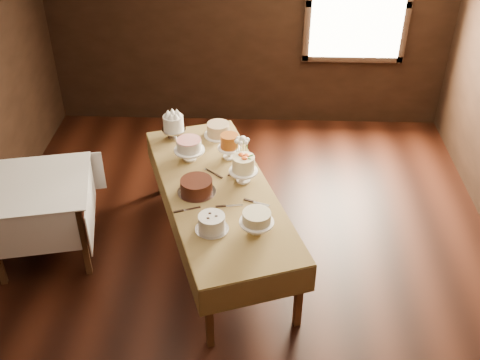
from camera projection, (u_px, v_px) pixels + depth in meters
name	position (u px, v px, depth m)	size (l,w,h in m)	color
floor	(239.00, 276.00, 5.29)	(5.00, 6.00, 0.01)	black
wall_back	(249.00, 18.00, 6.94)	(5.00, 0.02, 2.80)	black
window	(359.00, 4.00, 6.74)	(1.10, 0.05, 1.30)	#FFEABF
display_table	(218.00, 193.00, 5.21)	(1.65, 2.54, 0.73)	#492C18
side_table	(37.00, 192.00, 5.18)	(1.12, 1.12, 0.80)	#492C18
cake_meringue	(174.00, 128.00, 5.84)	(0.27, 0.27, 0.27)	silver
cake_speckled	(218.00, 130.00, 5.91)	(0.30, 0.30, 0.14)	white
cake_lattice	(189.00, 151.00, 5.52)	(0.34, 0.34, 0.22)	white
cake_caramel	(229.00, 148.00, 5.54)	(0.23, 0.23, 0.27)	white
cake_chocolate	(197.00, 187.00, 5.09)	(0.40, 0.40, 0.13)	silver
cake_flowers	(243.00, 170.00, 5.21)	(0.27, 0.27, 0.27)	white
cake_swirl	(212.00, 223.00, 4.66)	(0.28, 0.28, 0.14)	silver
cake_cream	(257.00, 222.00, 4.63)	(0.30, 0.30, 0.20)	white
cake_server_a	(234.00, 205.00, 4.96)	(0.24, 0.03, 0.01)	silver
cake_server_b	(261.00, 204.00, 4.98)	(0.24, 0.03, 0.01)	silver
cake_server_c	(210.00, 171.00, 5.40)	(0.24, 0.03, 0.01)	silver
cake_server_d	(240.00, 168.00, 5.44)	(0.24, 0.03, 0.01)	silver
cake_server_e	(192.00, 209.00, 4.93)	(0.24, 0.03, 0.01)	silver
flower_vase	(242.00, 163.00, 5.40)	(0.13, 0.13, 0.13)	#2D2823
flower_bouquet	(242.00, 146.00, 5.30)	(0.14, 0.14, 0.20)	white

